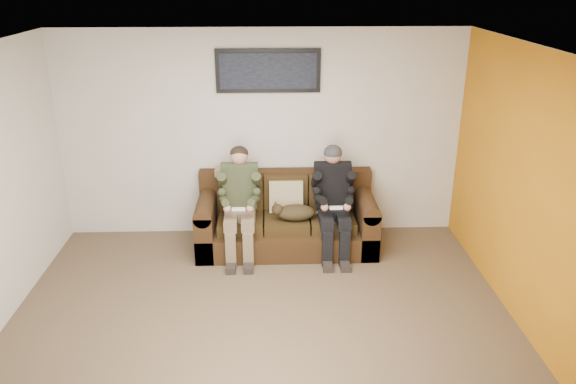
{
  "coord_description": "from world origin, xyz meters",
  "views": [
    {
      "loc": [
        0.09,
        -4.51,
        3.22
      ],
      "look_at": [
        0.29,
        1.2,
        0.95
      ],
      "focal_mm": 35.0,
      "sensor_mm": 36.0,
      "label": 1
    }
  ],
  "objects_px": {
    "person_left": "(240,197)",
    "sofa": "(286,220)",
    "cat": "(294,212)",
    "person_right": "(333,195)",
    "framed_poster": "(268,71)"
  },
  "relations": [
    {
      "from": "person_right",
      "to": "framed_poster",
      "type": "distance_m",
      "value": 1.67
    },
    {
      "from": "person_right",
      "to": "sofa",
      "type": "bearing_deg",
      "value": 162.04
    },
    {
      "from": "sofa",
      "to": "cat",
      "type": "distance_m",
      "value": 0.32
    },
    {
      "from": "person_right",
      "to": "person_left",
      "type": "bearing_deg",
      "value": -179.98
    },
    {
      "from": "person_left",
      "to": "cat",
      "type": "distance_m",
      "value": 0.67
    },
    {
      "from": "person_left",
      "to": "person_right",
      "type": "distance_m",
      "value": 1.11
    },
    {
      "from": "cat",
      "to": "sofa",
      "type": "bearing_deg",
      "value": 110.68
    },
    {
      "from": "sofa",
      "to": "cat",
      "type": "relative_size",
      "value": 3.28
    },
    {
      "from": "person_left",
      "to": "cat",
      "type": "bearing_deg",
      "value": -4.39
    },
    {
      "from": "sofa",
      "to": "cat",
      "type": "xyz_separation_m",
      "value": [
        0.09,
        -0.23,
        0.2
      ]
    },
    {
      "from": "person_left",
      "to": "sofa",
      "type": "bearing_deg",
      "value": 18.0
    },
    {
      "from": "person_left",
      "to": "framed_poster",
      "type": "height_order",
      "value": "framed_poster"
    },
    {
      "from": "person_left",
      "to": "cat",
      "type": "height_order",
      "value": "person_left"
    },
    {
      "from": "sofa",
      "to": "person_right",
      "type": "bearing_deg",
      "value": -17.96
    },
    {
      "from": "person_left",
      "to": "cat",
      "type": "xyz_separation_m",
      "value": [
        0.64,
        -0.05,
        -0.19
      ]
    }
  ]
}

